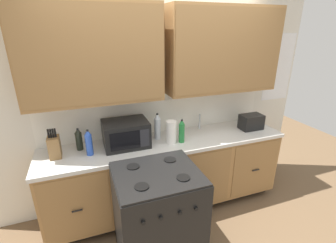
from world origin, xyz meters
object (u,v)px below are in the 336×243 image
microwave (126,134)px  bottle_blue (89,143)px  bottle_dark (79,139)px  stove_range (158,215)px  knife_block (54,147)px  paper_towel_roll (171,132)px  bottle_clear (157,127)px  toaster (251,122)px  bottle_green (182,131)px

microwave → bottle_blue: bearing=-167.7°
microwave → bottle_dark: microwave is taller
stove_range → knife_block: 1.21m
paper_towel_roll → bottle_dark: bearing=169.6°
bottle_clear → paper_towel_roll: bearing=-54.1°
knife_block → bottle_blue: 0.33m
paper_towel_roll → bottle_clear: bottle_clear is taller
knife_block → paper_towel_roll: bearing=-4.2°
knife_block → stove_range: bearing=-37.7°
stove_range → toaster: size_ratio=3.39×
bottle_dark → knife_block: bearing=-158.6°
paper_towel_roll → stove_range: bearing=-121.3°
stove_range → toaster: bearing=22.5°
bottle_dark → bottle_green: bottle_green is taller
microwave → paper_towel_roll: size_ratio=1.85×
toaster → bottle_blue: bearing=-179.9°
stove_range → bottle_dark: bottle_dark is taller
microwave → knife_block: 0.72m
stove_range → paper_towel_roll: 0.88m
bottle_green → stove_range: bearing=-130.3°
stove_range → bottle_green: (0.47, 0.55, 0.57)m
bottle_blue → bottle_green: bearing=-2.7°
stove_range → toaster: 1.66m
bottle_dark → toaster: bearing=-4.1°
microwave → bottle_green: (0.60, -0.13, -0.01)m
paper_towel_roll → bottle_dark: size_ratio=1.08×
microwave → paper_towel_roll: bearing=-12.6°
stove_range → microwave: bearing=101.4°
bottle_blue → bottle_green: 1.00m
bottle_blue → paper_towel_roll: bearing=-1.5°
paper_towel_roll → bottle_clear: size_ratio=0.83×
toaster → bottle_dark: size_ratio=1.16×
bottle_blue → bottle_green: size_ratio=1.01×
microwave → bottle_dark: size_ratio=1.99×
knife_block → paper_towel_roll: knife_block is taller
toaster → bottle_clear: 1.22m
stove_range → bottle_green: size_ratio=3.48×
bottle_blue → toaster: bearing=0.1°
toaster → bottle_green: (-0.98, -0.05, 0.04)m
microwave → bottle_clear: 0.38m
stove_range → microwave: (-0.14, 0.68, 0.58)m
stove_range → paper_towel_roll: (0.35, 0.57, 0.57)m
paper_towel_roll → bottle_blue: 0.88m
knife_block → bottle_blue: (0.33, -0.06, 0.02)m
bottle_clear → bottle_blue: bearing=-170.4°
stove_range → bottle_dark: (-0.62, 0.75, 0.56)m
microwave → knife_block: bearing=-178.3°
paper_towel_roll → knife_block: bearing=175.8°
knife_block → bottle_green: (1.32, -0.11, 0.02)m
knife_block → microwave: bearing=1.7°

